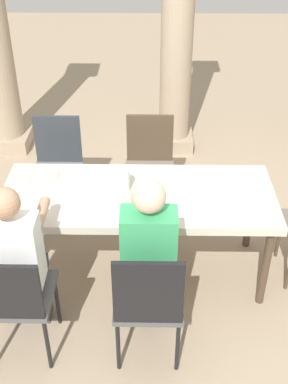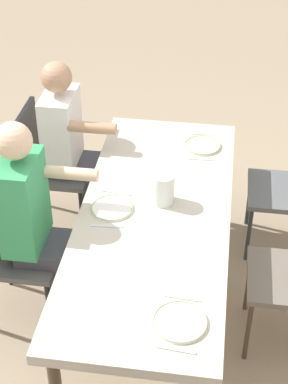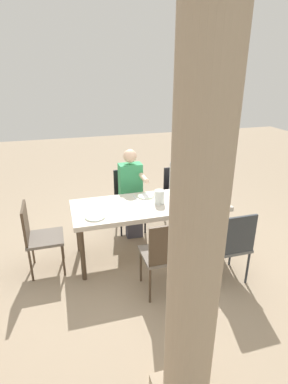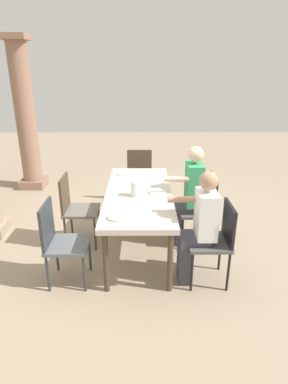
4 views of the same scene
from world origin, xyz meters
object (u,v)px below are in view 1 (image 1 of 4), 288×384
object	(u,v)px
diner_man_white	(19,260)
plate_1	(134,211)
diner_woman_green	(148,258)
dining_table	(138,201)
stone_column_centre	(178,20)
chair_west_north	(58,162)
chair_west_south	(15,297)
plate_2	(235,178)
plate_0	(44,176)
chair_mid_south	(148,299)
chair_mid_north	(150,161)
water_pitcher	(121,182)

from	to	relation	value
diner_man_white	plate_1	xyz separation A→B (m)	(0.73, 0.40, 0.10)
diner_woman_green	diner_man_white	size ratio (longest dim) A/B	1.04
dining_table	stone_column_centre	size ratio (longest dim) A/B	0.69
chair_west_north	diner_woman_green	xyz separation A→B (m)	(0.83, -1.48, 0.18)
diner_woman_green	stone_column_centre	bearing A→B (deg)	84.33
chair_west_south	diner_woman_green	size ratio (longest dim) A/B	0.69
plate_2	chair_west_north	bearing A→B (deg)	157.28
diner_woman_green	plate_0	size ratio (longest dim) A/B	5.82
chair_mid_south	diner_woman_green	xyz separation A→B (m)	(-0.00, 0.19, 0.17)
chair_mid_north	water_pitcher	xyz separation A→B (m)	(-0.21, -0.80, 0.30)
chair_mid_south	water_pitcher	xyz separation A→B (m)	(-0.21, 0.87, 0.31)
plate_0	plate_2	distance (m)	1.47
diner_woman_green	diner_man_white	world-z (taller)	diner_woman_green
chair_mid_north	diner_man_white	size ratio (longest dim) A/B	0.74
chair_west_north	diner_man_white	bearing A→B (deg)	-89.88
chair_west_north	plate_0	world-z (taller)	chair_west_north
chair_west_south	stone_column_centre	distance (m)	3.26
diner_woman_green	plate_1	bearing A→B (deg)	103.77
chair_west_south	diner_man_white	size ratio (longest dim) A/B	0.72
diner_man_white	stone_column_centre	world-z (taller)	stone_column_centre
chair_mid_south	plate_0	size ratio (longest dim) A/B	4.16
chair_mid_south	plate_1	distance (m)	0.65
dining_table	plate_2	bearing A→B (deg)	15.91
diner_man_white	plate_2	bearing A→B (deg)	29.79
stone_column_centre	plate_1	bearing A→B (deg)	-99.04
chair_mid_north	diner_man_white	world-z (taller)	diner_man_white
chair_west_north	plate_2	xyz separation A→B (m)	(1.49, -0.62, 0.24)
chair_west_north	plate_0	size ratio (longest dim) A/B	4.07
chair_west_north	chair_mid_north	size ratio (longest dim) A/B	0.98
dining_table	stone_column_centre	world-z (taller)	stone_column_centre
chair_mid_south	diner_woman_green	size ratio (longest dim) A/B	0.72
chair_west_south	chair_mid_south	world-z (taller)	chair_mid_south
dining_table	water_pitcher	distance (m)	0.20
stone_column_centre	water_pitcher	world-z (taller)	stone_column_centre
chair_west_north	plate_1	xyz separation A→B (m)	(0.73, -1.07, 0.24)
plate_0	chair_mid_north	bearing A→B (deg)	37.33
stone_column_centre	plate_0	distance (m)	2.28
plate_1	chair_west_south	bearing A→B (deg)	-140.88
chair_west_south	stone_column_centre	bearing A→B (deg)	69.41
stone_column_centre	plate_2	distance (m)	2.05
plate_1	plate_2	xyz separation A→B (m)	(0.76, 0.45, -0.00)
plate_1	plate_2	bearing A→B (deg)	30.49
chair_west_north	water_pitcher	size ratio (longest dim) A/B	5.06
chair_west_north	plate_1	bearing A→B (deg)	-55.68
chair_west_south	plate_2	bearing A→B (deg)	34.95
diner_woman_green	chair_west_south	bearing A→B (deg)	-167.28
diner_woman_green	plate_0	distance (m)	1.18
chair_west_north	chair_west_south	xyz separation A→B (m)	(0.00, -1.66, 0.01)
plate_0	plate_2	xyz separation A→B (m)	(1.47, -0.00, -0.00)
chair_west_south	stone_column_centre	xyz separation A→B (m)	(1.10, 2.93, 0.91)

